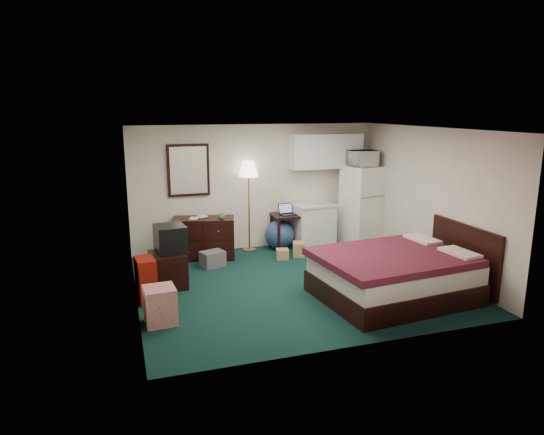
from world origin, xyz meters
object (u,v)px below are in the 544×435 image
object	(u,v)px
dresser	(204,238)
tv_stand	(168,270)
fridge	(361,206)
bed	(393,276)
kitchen_counter	(313,226)
suitcase	(146,280)
desk	(287,231)
floor_lamp	(249,206)

from	to	relation	value
dresser	tv_stand	distance (m)	1.56
fridge	tv_stand	xyz separation A→B (m)	(-4.11, -1.25, -0.55)
fridge	bed	distance (m)	2.97
kitchen_counter	tv_stand	world-z (taller)	kitchen_counter
kitchen_counter	tv_stand	size ratio (longest dim) A/B	1.43
kitchen_counter	suitcase	distance (m)	3.98
kitchen_counter	desk	bearing A→B (deg)	173.58
dresser	bed	size ratio (longest dim) A/B	0.53
floor_lamp	tv_stand	world-z (taller)	floor_lamp
fridge	tv_stand	bearing A→B (deg)	-176.17
floor_lamp	tv_stand	bearing A→B (deg)	-138.83
kitchen_counter	fridge	bearing A→B (deg)	-13.79
floor_lamp	bed	size ratio (longest dim) A/B	0.84
suitcase	bed	bearing A→B (deg)	-23.59
desk	tv_stand	world-z (taller)	desk
fridge	bed	world-z (taller)	fridge
desk	suitcase	world-z (taller)	desk
desk	dresser	bearing A→B (deg)	-175.48
dresser	suitcase	world-z (taller)	dresser
dresser	floor_lamp	size ratio (longest dim) A/B	0.64
dresser	fridge	xyz separation A→B (m)	(3.29, -0.07, 0.44)
desk	bed	distance (m)	3.04
dresser	fridge	world-z (taller)	fridge
kitchen_counter	tv_stand	xyz separation A→B (m)	(-3.10, -1.41, -0.15)
kitchen_counter	bed	size ratio (longest dim) A/B	0.40
kitchen_counter	dresser	bearing A→B (deg)	177.91
fridge	floor_lamp	bearing A→B (deg)	159.48
dresser	fridge	size ratio (longest dim) A/B	0.69
dresser	floor_lamp	distance (m)	1.11
dresser	suitcase	size ratio (longest dim) A/B	1.73
dresser	tv_stand	size ratio (longest dim) A/B	1.90
desk	tv_stand	size ratio (longest dim) A/B	1.18
fridge	tv_stand	world-z (taller)	fridge
dresser	fridge	bearing A→B (deg)	11.54
dresser	bed	bearing A→B (deg)	-37.44
dresser	desk	size ratio (longest dim) A/B	1.61
floor_lamp	suitcase	xyz separation A→B (m)	(-2.15, -2.08, -0.57)
fridge	suitcase	world-z (taller)	fridge
tv_stand	desk	bearing A→B (deg)	27.57
kitchen_counter	fridge	xyz separation A→B (m)	(1.01, -0.17, 0.40)
floor_lamp	desk	distance (m)	0.94
suitcase	fridge	bearing A→B (deg)	13.72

